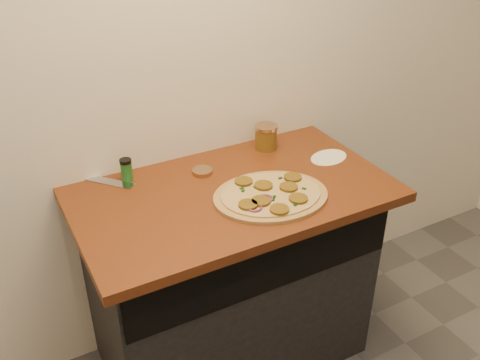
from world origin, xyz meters
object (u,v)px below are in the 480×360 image
pizza (271,195)px  spice_shaker (126,170)px  chefs_knife (90,177)px  salsa_jar (266,137)px

pizza → spice_shaker: spice_shaker is taller
chefs_knife → salsa_jar: bearing=-7.8°
chefs_knife → pizza: bearing=-39.7°
chefs_knife → salsa_jar: salsa_jar is taller
chefs_knife → spice_shaker: spice_shaker is taller
salsa_jar → spice_shaker: size_ratio=1.16×
spice_shaker → pizza: bearing=-41.4°
salsa_jar → spice_shaker: 0.62m
pizza → salsa_jar: 0.41m
pizza → spice_shaker: bearing=138.6°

